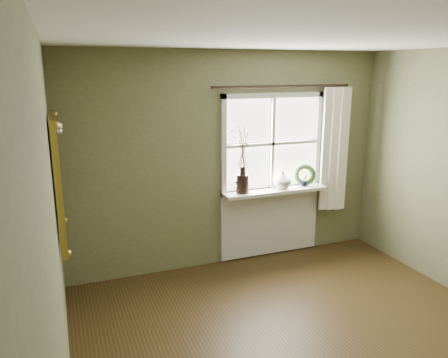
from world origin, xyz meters
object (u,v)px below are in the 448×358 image
dark_jug (243,184)px  cream_vase (282,180)px  wreath (304,177)px  gilt_mirror (58,179)px

dark_jug → cream_vase: (0.54, 0.00, 0.00)m
dark_jug → cream_vase: size_ratio=1.00×
dark_jug → wreath: 0.89m
cream_vase → wreath: bearing=6.6°
gilt_mirror → cream_vase: bearing=15.9°
dark_jug → cream_vase: 0.54m
cream_vase → gilt_mirror: size_ratio=0.21×
wreath → cream_vase: bearing=-153.0°
wreath → gilt_mirror: size_ratio=0.25×
wreath → gilt_mirror: bearing=-144.8°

